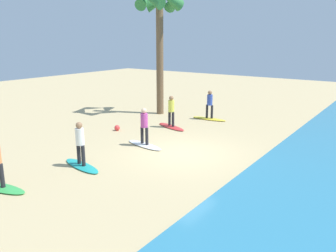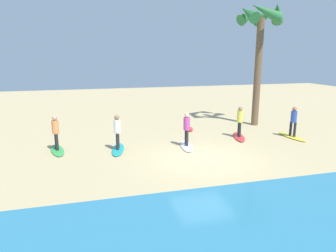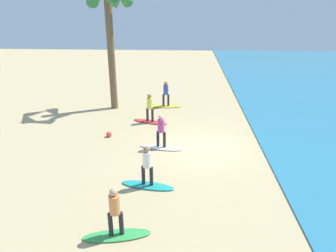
{
  "view_description": "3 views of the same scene",
  "coord_description": "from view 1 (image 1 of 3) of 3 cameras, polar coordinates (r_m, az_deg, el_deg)",
  "views": [
    {
      "loc": [
        11.37,
        7.41,
        4.67
      ],
      "look_at": [
        -0.89,
        -1.32,
        0.79
      ],
      "focal_mm": 36.37,
      "sensor_mm": 36.0,
      "label": 1
    },
    {
      "loc": [
        4.88,
        12.09,
        4.49
      ],
      "look_at": [
        1.13,
        -1.78,
        1.14
      ],
      "focal_mm": 32.9,
      "sensor_mm": 36.0,
      "label": 2
    },
    {
      "loc": [
        13.96,
        -0.84,
        6.85
      ],
      "look_at": [
        -0.55,
        -1.57,
        0.89
      ],
      "focal_mm": 33.92,
      "sensor_mm": 36.0,
      "label": 3
    }
  ],
  "objects": [
    {
      "name": "surfer_teal",
      "position": [
        12.91,
        -14.53,
        -2.35
      ],
      "size": [
        0.32,
        0.45,
        1.64
      ],
      "color": "#232328",
      "rests_on": "surfboard_teal"
    },
    {
      "name": "surfer_yellow",
      "position": [
        20.13,
        7.0,
        3.97
      ],
      "size": [
        0.32,
        0.46,
        1.64
      ],
      "color": "#232328",
      "rests_on": "surfboard_yellow"
    },
    {
      "name": "surfboard_teal",
      "position": [
        13.22,
        -14.26,
        -6.47
      ],
      "size": [
        0.93,
        2.17,
        0.09
      ],
      "primitive_type": "ellipsoid",
      "rotation": [
        0.0,
        0.0,
        1.39
      ],
      "color": "teal",
      "rests_on": "ground"
    },
    {
      "name": "surfer_white",
      "position": [
        15.01,
        -4.01,
        0.43
      ],
      "size": [
        0.32,
        0.46,
        1.64
      ],
      "color": "#232328",
      "rests_on": "surfboard_white"
    },
    {
      "name": "surfboard_white",
      "position": [
        15.28,
        -3.94,
        -3.18
      ],
      "size": [
        0.92,
        2.17,
        0.09
      ],
      "primitive_type": "ellipsoid",
      "rotation": [
        0.0,
        0.0,
        1.4
      ],
      "color": "white",
      "rests_on": "ground"
    },
    {
      "name": "surfer_red",
      "position": [
        18.14,
        0.55,
        2.92
      ],
      "size": [
        0.32,
        0.44,
        1.64
      ],
      "color": "#232328",
      "rests_on": "surfboard_red"
    },
    {
      "name": "surfboard_green",
      "position": [
        12.3,
        -26.34,
        -9.21
      ],
      "size": [
        0.94,
        2.17,
        0.09
      ],
      "primitive_type": "ellipsoid",
      "rotation": [
        0.0,
        0.0,
        1.76
      ],
      "color": "green",
      "rests_on": "ground"
    },
    {
      "name": "ground_plane",
      "position": [
        14.36,
        2.24,
        -4.52
      ],
      "size": [
        60.0,
        60.0,
        0.0
      ],
      "primitive_type": "plane",
      "color": "tan"
    },
    {
      "name": "surfboard_yellow",
      "position": [
        20.33,
        6.92,
        1.22
      ],
      "size": [
        0.68,
        2.13,
        0.09
      ],
      "primitive_type": "ellipsoid",
      "rotation": [
        0.0,
        0.0,
        1.63
      ],
      "color": "yellow",
      "rests_on": "ground"
    },
    {
      "name": "beach_ball",
      "position": [
        17.93,
        -8.52,
        -0.31
      ],
      "size": [
        0.29,
        0.29,
        0.29
      ],
      "primitive_type": "sphere",
      "color": "#E53838",
      "rests_on": "ground"
    },
    {
      "name": "palm_tree",
      "position": [
        21.37,
        -1.42,
        18.31
      ],
      "size": [
        2.88,
        3.03,
        7.61
      ],
      "color": "brown",
      "rests_on": "ground"
    },
    {
      "name": "surfboard_red",
      "position": [
        18.36,
        0.54,
        -0.11
      ],
      "size": [
        1.21,
        2.17,
        0.09
      ],
      "primitive_type": "ellipsoid",
      "rotation": [
        0.0,
        0.0,
        1.24
      ],
      "color": "red",
      "rests_on": "ground"
    }
  ]
}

